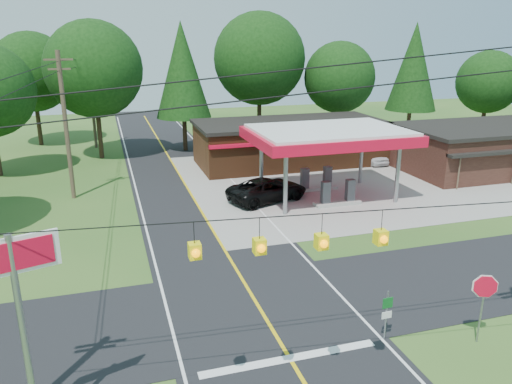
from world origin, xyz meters
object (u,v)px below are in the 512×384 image
object	(u,v)px
big_stop_sign	(17,295)
suv_car	(268,190)
sedan_car	(371,155)
octagonal_stop_sign	(484,292)
gas_canopy	(329,137)

from	to	relation	value
big_stop_sign	suv_car	bearing A→B (deg)	55.24
suv_car	big_stop_sign	distance (m)	22.76
sedan_car	big_stop_sign	size ratio (longest dim) A/B	0.67
sedan_car	octagonal_stop_sign	size ratio (longest dim) A/B	1.51
gas_canopy	suv_car	size ratio (longest dim) A/B	1.86
sedan_car	gas_canopy	bearing A→B (deg)	-135.44
big_stop_sign	octagonal_stop_sign	size ratio (longest dim) A/B	2.25
gas_canopy	sedan_car	bearing A→B (deg)	45.00
gas_canopy	suv_car	distance (m)	5.47
suv_car	big_stop_sign	size ratio (longest dim) A/B	0.91
big_stop_sign	gas_canopy	bearing A→B (deg)	46.65
sedan_car	big_stop_sign	xyz separation A→B (m)	(-25.00, -26.01, 3.85)
gas_canopy	big_stop_sign	size ratio (longest dim) A/B	1.70
gas_canopy	big_stop_sign	xyz separation A→B (m)	(-17.00, -18.01, 0.30)
sedan_car	octagonal_stop_sign	bearing A→B (deg)	-111.73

